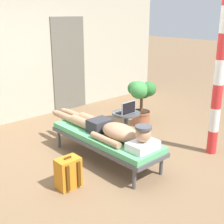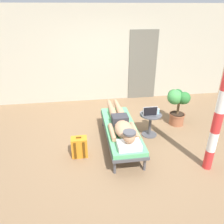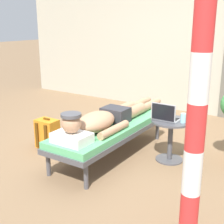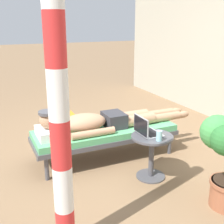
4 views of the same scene
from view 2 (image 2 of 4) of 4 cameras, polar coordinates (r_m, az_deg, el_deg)
name	(u,v)px [view 2 (image 2 of 4)]	position (r m, az deg, el deg)	size (l,w,h in m)	color
ground_plane	(119,140)	(4.78, 1.79, -7.41)	(40.00, 40.00, 0.00)	#846647
house_wall_back	(105,55)	(6.56, -1.87, 14.69)	(7.60, 0.20, 2.70)	#B2AD99
house_door_panel	(143,66)	(6.75, 7.99, 11.90)	(0.84, 0.03, 2.04)	#625F54
lounge_chair	(121,130)	(4.48, 2.33, -4.70)	(0.63, 1.90, 0.42)	#4C4C51
person_reclining	(122,124)	(4.33, 2.55, -3.21)	(0.53, 2.17, 0.33)	white
side_table	(150,121)	(4.87, 9.94, -2.27)	(0.48, 0.48, 0.52)	#4C4C51
laptop	(149,113)	(4.71, 9.64, -0.19)	(0.31, 0.24, 0.23)	#A5A8AD
drink_glass	(158,111)	(4.82, 11.87, 0.18)	(0.06, 0.06, 0.11)	#99D8E5
backpack	(79,147)	(4.28, -8.48, -9.00)	(0.30, 0.26, 0.42)	orange
potted_plant	(178,103)	(5.37, 16.78, 2.36)	(0.55, 0.60, 0.92)	#9E5B3D
porch_post	(222,102)	(3.80, 26.77, 2.45)	(0.15, 0.15, 2.58)	red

